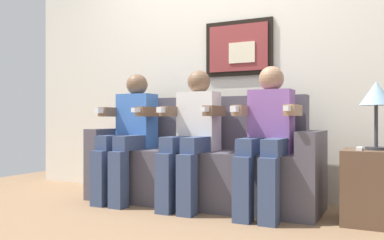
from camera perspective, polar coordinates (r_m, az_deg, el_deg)
name	(u,v)px	position (r m, az deg, el deg)	size (l,w,h in m)	color
ground_plane	(183,211)	(3.23, -1.20, -12.52)	(5.67, 5.67, 0.00)	#8C6B4C
back_wall_assembly	(221,55)	(3.89, 4.09, 8.90)	(4.36, 0.10, 2.60)	silver
couch	(201,166)	(3.47, 1.29, -6.42)	(1.96, 0.58, 0.90)	#514C56
person_on_left	(129,131)	(3.60, -8.70, -1.49)	(0.46, 0.56, 1.11)	#3F72CC
person_in_middle	(192,132)	(3.29, 0.06, -1.64)	(0.46, 0.56, 1.11)	white
person_on_right	(267,133)	(3.08, 10.34, -1.76)	(0.46, 0.56, 1.11)	#8C59A5
side_table_right	(374,187)	(3.06, 23.92, -8.48)	(0.40, 0.40, 0.50)	brown
table_lamp	(376,97)	(3.03, 24.15, 2.98)	(0.22, 0.22, 0.46)	#333338
spare_remote_on_table	(360,149)	(2.97, 22.20, -3.68)	(0.04, 0.13, 0.02)	white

